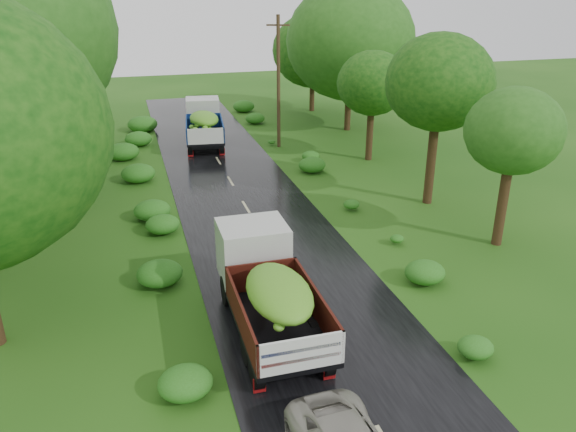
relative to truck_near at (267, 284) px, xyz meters
name	(u,v)px	position (x,y,z in m)	size (l,w,h in m)	color
road	(320,332)	(1.50, -0.74, -1.53)	(6.50, 80.00, 0.02)	black
road_lines	(310,315)	(1.50, 0.26, -1.52)	(0.12, 69.60, 0.00)	#BFB78C
truck_near	(267,284)	(0.00, 0.00, 0.00)	(2.34, 6.49, 2.73)	black
truck_far	(204,122)	(1.30, 22.33, 0.00)	(3.04, 6.72, 2.73)	black
utility_pole	(278,81)	(5.93, 20.34, 2.74)	(1.40, 0.60, 8.32)	#382616
trees_left	(0,56)	(-8.92, 14.55, 5.47)	(5.76, 32.30, 10.22)	black
trees_right	(362,60)	(11.33, 19.72, 3.95)	(5.43, 30.47, 8.22)	black
shrubs	(255,216)	(1.50, 8.26, -1.19)	(11.90, 44.00, 0.70)	#286417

